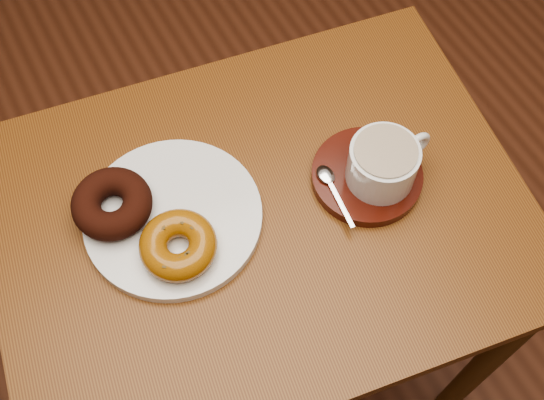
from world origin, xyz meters
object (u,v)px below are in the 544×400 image
cafe_table (261,246)px  saucer (367,176)px  coffee_cup (384,163)px  donut_plate (173,217)px

cafe_table → saucer: size_ratio=5.18×
saucer → coffee_cup: (0.01, -0.01, 0.04)m
cafe_table → donut_plate: (-0.12, 0.05, 0.12)m
cafe_table → donut_plate: donut_plate is taller
donut_plate → coffee_cup: coffee_cup is taller
coffee_cup → cafe_table: bearing=165.2°
donut_plate → coffee_cup: size_ratio=1.93×
donut_plate → coffee_cup: 0.31m
donut_plate → cafe_table: bearing=-23.1°
donut_plate → coffee_cup: bearing=-16.6°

